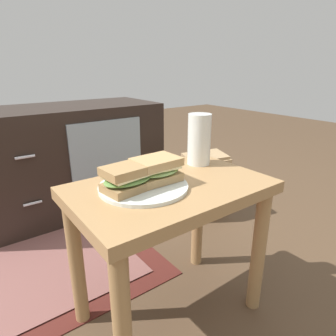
# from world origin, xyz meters

# --- Properties ---
(ground_plane) EXTENTS (8.00, 8.00, 0.00)m
(ground_plane) POSITION_xyz_m (0.00, 0.00, 0.00)
(ground_plane) COLOR #4C3826
(side_table) EXTENTS (0.56, 0.36, 0.46)m
(side_table) POSITION_xyz_m (0.00, 0.00, 0.37)
(side_table) COLOR #A37A4C
(side_table) RESTS_ON ground
(tv_cabinet) EXTENTS (0.96, 0.46, 0.58)m
(tv_cabinet) POSITION_xyz_m (0.02, 0.95, 0.29)
(tv_cabinet) COLOR black
(tv_cabinet) RESTS_ON ground
(area_rug) EXTENTS (1.00, 0.83, 0.01)m
(area_rug) POSITION_xyz_m (-0.35, 0.53, 0.00)
(area_rug) COLOR #4C1E19
(area_rug) RESTS_ON ground
(plate) EXTENTS (0.24, 0.24, 0.01)m
(plate) POSITION_xyz_m (-0.08, 0.02, 0.47)
(plate) COLOR silver
(plate) RESTS_ON side_table
(sandwich_front) EXTENTS (0.15, 0.11, 0.07)m
(sandwich_front) POSITION_xyz_m (-0.12, 0.02, 0.50)
(sandwich_front) COLOR #9E7A4C
(sandwich_front) RESTS_ON plate
(sandwich_back) EXTENTS (0.13, 0.10, 0.07)m
(sandwich_back) POSITION_xyz_m (-0.03, 0.02, 0.50)
(sandwich_back) COLOR tan
(sandwich_back) RESTS_ON plate
(beer_glass) EXTENTS (0.08, 0.08, 0.17)m
(beer_glass) POSITION_xyz_m (0.19, 0.09, 0.54)
(beer_glass) COLOR silver
(beer_glass) RESTS_ON side_table
(paper_bag) EXTENTS (0.26, 0.20, 0.35)m
(paper_bag) POSITION_xyz_m (0.56, 0.44, 0.17)
(paper_bag) COLOR tan
(paper_bag) RESTS_ON ground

